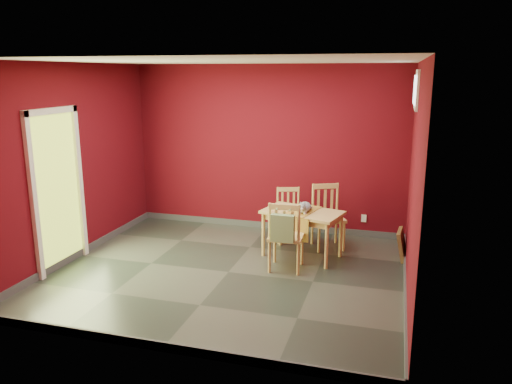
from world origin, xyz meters
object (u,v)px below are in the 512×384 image
(dining_table, at_px, (302,217))
(chair_near, at_px, (286,235))
(cat, at_px, (305,205))
(picture_frame, at_px, (402,245))
(tote_bag, at_px, (283,228))
(chair_far_left, at_px, (288,214))
(chair_far_right, at_px, (327,216))

(dining_table, height_order, chair_near, chair_near)
(cat, height_order, picture_frame, cat)
(tote_bag, distance_m, cat, 0.77)
(cat, bearing_deg, tote_bag, -92.33)
(dining_table, relative_size, picture_frame, 2.79)
(chair_near, xyz_separation_m, picture_frame, (1.49, 0.84, -0.27))
(chair_far_left, height_order, tote_bag, tote_bag)
(tote_bag, xyz_separation_m, picture_frame, (1.48, 1.07, -0.44))
(chair_far_left, height_order, cat, cat)
(chair_far_right, height_order, tote_bag, chair_far_right)
(dining_table, relative_size, tote_bag, 2.83)
(chair_far_left, distance_m, tote_bag, 1.48)
(dining_table, bearing_deg, chair_far_left, 117.16)
(dining_table, height_order, cat, cat)
(cat, bearing_deg, chair_far_left, 126.36)
(chair_far_right, distance_m, picture_frame, 1.14)
(picture_frame, bearing_deg, tote_bag, -144.19)
(dining_table, distance_m, chair_near, 0.58)
(chair_far_right, relative_size, chair_near, 1.00)
(picture_frame, bearing_deg, dining_table, -168.13)
(chair_far_right, distance_m, tote_bag, 1.36)
(picture_frame, bearing_deg, chair_far_left, 167.56)
(dining_table, bearing_deg, chair_far_right, 60.86)
(dining_table, bearing_deg, picture_frame, 11.87)
(chair_far_left, distance_m, cat, 0.86)
(chair_near, bearing_deg, cat, 74.59)
(dining_table, bearing_deg, chair_near, -101.61)
(tote_bag, xyz_separation_m, cat, (0.14, 0.75, 0.12))
(chair_far_left, relative_size, cat, 2.16)
(dining_table, height_order, tote_bag, tote_bag)
(chair_far_left, xyz_separation_m, cat, (0.37, -0.69, 0.35))
(chair_near, bearing_deg, tote_bag, -87.99)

